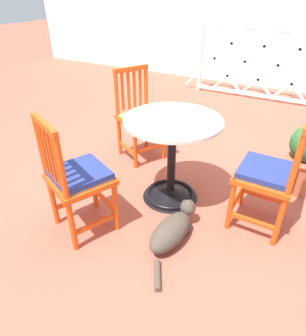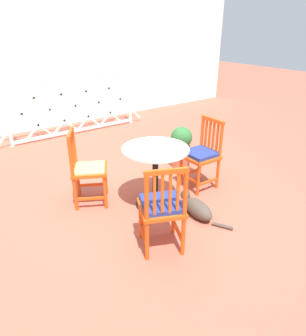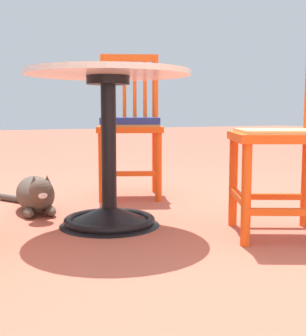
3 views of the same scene
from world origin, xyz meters
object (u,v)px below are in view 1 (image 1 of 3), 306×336
(tabby_cat, at_px, (173,229))
(orange_chair_by_planter, at_px, (139,118))
(orange_chair_at_corner, at_px, (77,178))
(terracotta_planter, at_px, (306,157))
(orange_chair_near_fence, at_px, (269,175))
(cafe_table, at_px, (171,169))

(tabby_cat, bearing_deg, orange_chair_by_planter, 131.71)
(orange_chair_at_corner, height_order, terracotta_planter, orange_chair_at_corner)
(orange_chair_by_planter, relative_size, tabby_cat, 1.23)
(orange_chair_at_corner, relative_size, terracotta_planter, 1.47)
(orange_chair_by_planter, xyz_separation_m, orange_chair_near_fence, (1.37, -0.49, 0.01))
(orange_chair_near_fence, bearing_deg, orange_chair_at_corner, -149.44)
(cafe_table, distance_m, terracotta_planter, 1.17)
(cafe_table, xyz_separation_m, terracotta_planter, (0.96, 0.66, 0.04))
(orange_chair_by_planter, bearing_deg, cafe_table, -39.81)
(tabby_cat, height_order, terracotta_planter, terracotta_planter)
(cafe_table, bearing_deg, orange_chair_by_planter, 140.19)
(orange_chair_at_corner, relative_size, orange_chair_near_fence, 1.00)
(orange_chair_near_fence, bearing_deg, cafe_table, -178.33)
(cafe_table, height_order, orange_chair_by_planter, orange_chair_by_planter)
(orange_chair_at_corner, bearing_deg, tabby_cat, 18.00)
(orange_chair_at_corner, bearing_deg, orange_chair_by_planter, 99.93)
(orange_chair_at_corner, height_order, orange_chair_near_fence, same)
(orange_chair_near_fence, bearing_deg, terracotta_planter, 72.01)
(orange_chair_by_planter, relative_size, terracotta_planter, 1.47)
(cafe_table, relative_size, terracotta_planter, 1.23)
(cafe_table, bearing_deg, orange_chair_at_corner, -121.67)
(tabby_cat, bearing_deg, orange_chair_at_corner, -162.00)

